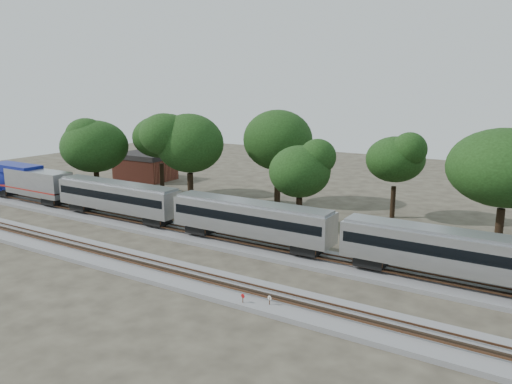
% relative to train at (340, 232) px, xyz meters
% --- Properties ---
extents(ground, '(160.00, 160.00, 0.00)m').
position_rel_train_xyz_m(ground, '(-8.73, -6.00, -3.25)').
color(ground, '#383328').
rests_on(ground, ground).
extents(track_far, '(160.00, 5.00, 0.73)m').
position_rel_train_xyz_m(track_far, '(-8.73, 0.00, -3.05)').
color(track_far, slate).
rests_on(track_far, ground).
extents(track_near, '(160.00, 5.00, 0.73)m').
position_rel_train_xyz_m(track_near, '(-8.73, -10.00, -3.05)').
color(track_near, slate).
rests_on(track_near, ground).
extents(train, '(111.29, 3.18, 4.69)m').
position_rel_train_xyz_m(train, '(0.00, 0.00, 0.00)').
color(train, '#B7B9BE').
rests_on(train, ground).
extents(switch_stand_red, '(0.35, 0.11, 1.10)m').
position_rel_train_xyz_m(switch_stand_red, '(-2.77, -12.02, -2.55)').
color(switch_stand_red, '#512D19').
rests_on(switch_stand_red, ground).
extents(switch_stand_white, '(0.35, 0.10, 1.11)m').
position_rel_train_xyz_m(switch_stand_white, '(-0.88, -11.28, -2.54)').
color(switch_stand_white, '#512D19').
rests_on(switch_stand_white, ground).
extents(switch_lever, '(0.55, 0.40, 0.30)m').
position_rel_train_xyz_m(switch_lever, '(-4.23, -12.08, -3.10)').
color(switch_lever, '#512D19').
rests_on(switch_lever, ground).
extents(brick_building, '(9.82, 7.07, 4.62)m').
position_rel_train_xyz_m(brick_building, '(-45.80, 22.15, -0.93)').
color(brick_building, brown).
rests_on(brick_building, ground).
extents(tree_0, '(7.70, 7.70, 10.86)m').
position_rel_train_xyz_m(tree_0, '(-41.90, 8.06, 4.30)').
color(tree_0, black).
rests_on(tree_0, ground).
extents(tree_1, '(8.95, 8.95, 12.61)m').
position_rel_train_xyz_m(tree_1, '(-34.95, 14.56, 5.53)').
color(tree_1, black).
rests_on(tree_1, ground).
extents(tree_2, '(8.93, 8.93, 12.59)m').
position_rel_train_xyz_m(tree_2, '(-26.00, 10.38, 5.52)').
color(tree_2, black).
rests_on(tree_2, ground).
extents(tree_3, '(9.05, 9.05, 12.76)m').
position_rel_train_xyz_m(tree_3, '(-17.28, 18.94, 5.63)').
color(tree_3, black).
rests_on(tree_3, ground).
extents(tree_4, '(6.82, 6.82, 9.62)m').
position_rel_train_xyz_m(tree_4, '(-8.89, 9.21, 3.43)').
color(tree_4, black).
rests_on(tree_4, ground).
extents(tree_5, '(7.53, 7.53, 10.62)m').
position_rel_train_xyz_m(tree_5, '(-1.02, 19.63, 4.14)').
color(tree_5, black).
rests_on(tree_5, ground).
extents(tree_6, '(8.85, 8.85, 12.48)m').
position_rel_train_xyz_m(tree_6, '(11.99, 11.11, 5.44)').
color(tree_6, black).
rests_on(tree_6, ground).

